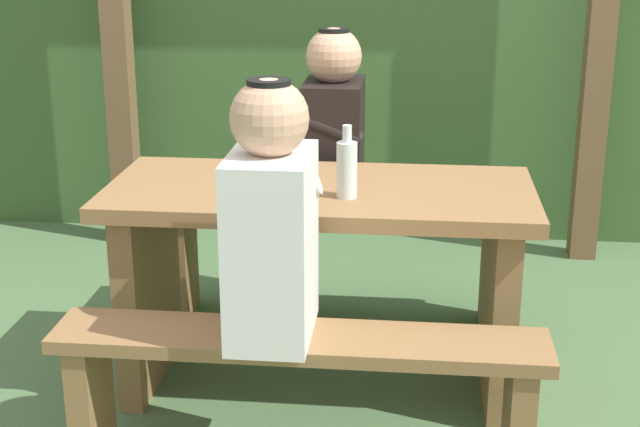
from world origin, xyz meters
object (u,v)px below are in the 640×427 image
object	(u,v)px
drinking_glass	(249,180)
cell_phone	(307,191)
bottle_left	(347,168)
bench_near	(299,376)
person_white_shirt	(271,221)
person_black_coat	(333,130)
picnic_table	(320,252)
bench_far	(335,243)

from	to	relation	value
drinking_glass	cell_phone	size ratio (longest dim) A/B	0.59
bottle_left	cell_phone	bearing A→B (deg)	164.72
drinking_glass	bottle_left	bearing A→B (deg)	-4.35
bench_near	person_white_shirt	world-z (taller)	person_white_shirt
person_black_coat	cell_phone	bearing A→B (deg)	-92.33
picnic_table	person_black_coat	xyz separation A→B (m)	(-0.01, 0.56, 0.29)
person_white_shirt	drinking_glass	size ratio (longest dim) A/B	8.69
person_white_shirt	cell_phone	distance (m)	0.48
person_black_coat	drinking_glass	bearing A→B (deg)	-108.23
person_black_coat	drinking_glass	xyz separation A→B (m)	(-0.21, -0.64, -0.02)
bench_far	drinking_glass	distance (m)	0.81
bench_far	cell_phone	xyz separation A→B (m)	(-0.03, -0.64, 0.40)
cell_phone	bench_near	bearing A→B (deg)	-80.48
bench_near	person_black_coat	size ratio (longest dim) A/B	1.95
drinking_glass	person_white_shirt	bearing A→B (deg)	-72.68
picnic_table	person_white_shirt	world-z (taller)	person_white_shirt
bench_far	person_black_coat	size ratio (longest dim) A/B	1.95
person_white_shirt	drinking_glass	distance (m)	0.49
bench_far	person_white_shirt	xyz separation A→B (m)	(-0.07, -1.12, 0.46)
person_white_shirt	drinking_glass	world-z (taller)	person_white_shirt
picnic_table	bottle_left	bearing A→B (deg)	-49.46
cell_phone	person_black_coat	bearing A→B (deg)	93.31
drinking_glass	bottle_left	distance (m)	0.32
person_white_shirt	bottle_left	bearing A→B (deg)	69.16
person_white_shirt	person_black_coat	world-z (taller)	same
bottle_left	bench_near	bearing A→B (deg)	-102.09
bench_near	cell_phone	size ratio (longest dim) A/B	10.00
bench_near	bench_far	distance (m)	1.12
drinking_glass	cell_phone	world-z (taller)	drinking_glass
bench_far	bottle_left	distance (m)	0.84
bench_near	bench_far	size ratio (longest dim) A/B	1.00
picnic_table	bench_far	size ratio (longest dim) A/B	1.00
picnic_table	person_black_coat	distance (m)	0.63
person_black_coat	bench_near	bearing A→B (deg)	-89.64
cell_phone	person_white_shirt	bearing A→B (deg)	-89.19
bench_near	person_black_coat	distance (m)	1.21
person_black_coat	cell_phone	size ratio (longest dim) A/B	5.14
person_white_shirt	cell_phone	xyz separation A→B (m)	(0.04, 0.48, -0.06)
picnic_table	cell_phone	distance (m)	0.25
person_white_shirt	person_black_coat	xyz separation A→B (m)	(0.07, 1.11, 0.00)
person_black_coat	bottle_left	size ratio (longest dim) A/B	3.11
bench_far	person_white_shirt	world-z (taller)	person_white_shirt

